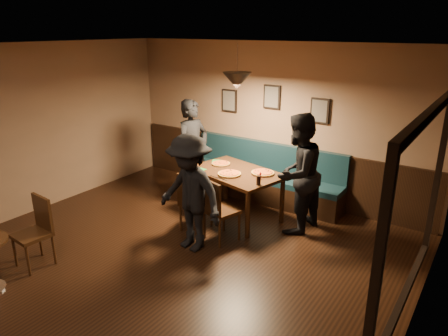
# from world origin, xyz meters

# --- Properties ---
(floor) EXTENTS (7.00, 7.00, 0.00)m
(floor) POSITION_xyz_m (0.00, 0.00, 0.00)
(floor) COLOR black
(floor) RESTS_ON ground
(ceiling) EXTENTS (7.00, 7.00, 0.00)m
(ceiling) POSITION_xyz_m (0.00, 0.00, 2.80)
(ceiling) COLOR silver
(ceiling) RESTS_ON ground
(wall_back) EXTENTS (6.00, 0.00, 6.00)m
(wall_back) POSITION_xyz_m (0.00, 3.50, 1.40)
(wall_back) COLOR #8C704F
(wall_back) RESTS_ON ground
(wall_right) EXTENTS (0.00, 7.00, 7.00)m
(wall_right) POSITION_xyz_m (3.00, 0.00, 1.40)
(wall_right) COLOR #8C704F
(wall_right) RESTS_ON ground
(wainscot) EXTENTS (5.88, 0.06, 1.00)m
(wainscot) POSITION_xyz_m (0.00, 3.47, 0.50)
(wainscot) COLOR black
(wainscot) RESTS_ON ground
(booth_bench) EXTENTS (3.00, 0.60, 1.00)m
(booth_bench) POSITION_xyz_m (0.00, 3.20, 0.50)
(booth_bench) COLOR #0F232D
(booth_bench) RESTS_ON ground
(window_frame) EXTENTS (0.06, 2.56, 1.86)m
(window_frame) POSITION_xyz_m (2.96, 0.50, 1.50)
(window_frame) COLOR black
(window_frame) RESTS_ON wall_right
(window_glass) EXTENTS (0.00, 2.40, 2.40)m
(window_glass) POSITION_xyz_m (2.93, 0.50, 1.50)
(window_glass) COLOR black
(window_glass) RESTS_ON wall_right
(picture_left) EXTENTS (0.32, 0.04, 0.42)m
(picture_left) POSITION_xyz_m (-0.90, 3.47, 1.70)
(picture_left) COLOR black
(picture_left) RESTS_ON wall_back
(picture_center) EXTENTS (0.32, 0.04, 0.42)m
(picture_center) POSITION_xyz_m (0.00, 3.47, 1.85)
(picture_center) COLOR black
(picture_center) RESTS_ON wall_back
(picture_right) EXTENTS (0.32, 0.04, 0.42)m
(picture_right) POSITION_xyz_m (0.90, 3.47, 1.70)
(picture_right) COLOR black
(picture_right) RESTS_ON wall_back
(pendant_lamp) EXTENTS (0.44, 0.44, 0.25)m
(pendant_lamp) POSITION_xyz_m (0.00, 2.31, 2.25)
(pendant_lamp) COLOR black
(pendant_lamp) RESTS_ON ceiling
(dining_table) EXTENTS (1.66, 1.27, 0.80)m
(dining_table) POSITION_xyz_m (0.00, 2.31, 0.40)
(dining_table) COLOR black
(dining_table) RESTS_ON floor
(chair_near_left) EXTENTS (0.50, 0.50, 0.95)m
(chair_near_left) POSITION_xyz_m (-0.27, 1.58, 0.48)
(chair_near_left) COLOR black
(chair_near_left) RESTS_ON floor
(chair_near_right) EXTENTS (0.54, 0.54, 0.97)m
(chair_near_right) POSITION_xyz_m (0.27, 1.51, 0.49)
(chair_near_right) COLOR black
(chair_near_right) RESTS_ON floor
(diner_left) EXTENTS (0.53, 0.73, 1.85)m
(diner_left) POSITION_xyz_m (-1.01, 2.46, 0.93)
(diner_left) COLOR black
(diner_left) RESTS_ON floor
(diner_right) EXTENTS (0.81, 0.99, 1.85)m
(diner_right) POSITION_xyz_m (1.03, 2.41, 0.93)
(diner_right) COLOR black
(diner_right) RESTS_ON floor
(diner_front) EXTENTS (1.14, 0.73, 1.68)m
(diner_front) POSITION_xyz_m (0.04, 1.06, 0.84)
(diner_front) COLOR black
(diner_front) RESTS_ON floor
(pizza_a) EXTENTS (0.33, 0.33, 0.04)m
(pizza_a) POSITION_xyz_m (-0.40, 2.45, 0.81)
(pizza_a) COLOR orange
(pizza_a) RESTS_ON dining_table
(pizza_b) EXTENTS (0.40, 0.40, 0.04)m
(pizza_b) POSITION_xyz_m (0.01, 2.10, 0.82)
(pizza_b) COLOR orange
(pizza_b) RESTS_ON dining_table
(pizza_c) EXTENTS (0.47, 0.47, 0.04)m
(pizza_c) POSITION_xyz_m (0.42, 2.43, 0.82)
(pizza_c) COLOR #C35B24
(pizza_c) RESTS_ON dining_table
(soda_glass) EXTENTS (0.08, 0.08, 0.14)m
(soda_glass) POSITION_xyz_m (0.60, 1.99, 0.87)
(soda_glass) COLOR black
(soda_glass) RESTS_ON dining_table
(tabasco_bottle) EXTENTS (0.03, 0.03, 0.12)m
(tabasco_bottle) POSITION_xyz_m (0.51, 2.21, 0.86)
(tabasco_bottle) COLOR maroon
(tabasco_bottle) RESTS_ON dining_table
(napkin_a) EXTENTS (0.19, 0.19, 0.01)m
(napkin_a) POSITION_xyz_m (-0.58, 2.57, 0.80)
(napkin_a) COLOR #207A2F
(napkin_a) RESTS_ON dining_table
(napkin_b) EXTENTS (0.16, 0.16, 0.01)m
(napkin_b) POSITION_xyz_m (-0.52, 2.04, 0.80)
(napkin_b) COLOR #1E7125
(napkin_b) RESTS_ON dining_table
(cutlery_set) EXTENTS (0.21, 0.07, 0.00)m
(cutlery_set) POSITION_xyz_m (-0.07, 1.88, 0.80)
(cutlery_set) COLOR silver
(cutlery_set) RESTS_ON dining_table
(cafe_chair_far) EXTENTS (0.45, 0.45, 0.93)m
(cafe_chair_far) POSITION_xyz_m (-1.38, -0.48, 0.47)
(cafe_chair_far) COLOR black
(cafe_chair_far) RESTS_ON floor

